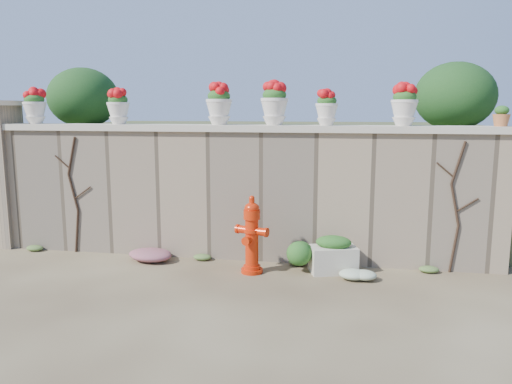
% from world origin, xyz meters
% --- Properties ---
extents(ground, '(80.00, 80.00, 0.00)m').
position_xyz_m(ground, '(0.00, 0.00, 0.00)').
color(ground, '#463523').
rests_on(ground, ground).
extents(stone_wall, '(8.00, 0.40, 2.00)m').
position_xyz_m(stone_wall, '(0.00, 1.80, 1.00)').
color(stone_wall, gray).
rests_on(stone_wall, ground).
extents(wall_cap, '(8.10, 0.52, 0.10)m').
position_xyz_m(wall_cap, '(0.00, 1.80, 2.05)').
color(wall_cap, beige).
rests_on(wall_cap, stone_wall).
extents(gate_pillar, '(0.72, 0.72, 2.48)m').
position_xyz_m(gate_pillar, '(-4.15, 1.80, 1.26)').
color(gate_pillar, gray).
rests_on(gate_pillar, ground).
extents(raised_fill, '(9.00, 6.00, 2.00)m').
position_xyz_m(raised_fill, '(0.00, 5.00, 1.00)').
color(raised_fill, '#384C23').
rests_on(raised_fill, ground).
extents(back_shrub_left, '(1.30, 1.30, 1.10)m').
position_xyz_m(back_shrub_left, '(-3.20, 3.00, 2.55)').
color(back_shrub_left, '#143814').
rests_on(back_shrub_left, raised_fill).
extents(back_shrub_right, '(1.30, 1.30, 1.10)m').
position_xyz_m(back_shrub_right, '(3.40, 3.00, 2.55)').
color(back_shrub_right, '#143814').
rests_on(back_shrub_right, raised_fill).
extents(vine_left, '(0.60, 0.04, 1.91)m').
position_xyz_m(vine_left, '(-2.67, 1.58, 0.99)').
color(vine_left, black).
rests_on(vine_left, ground).
extents(vine_right, '(0.60, 0.04, 1.91)m').
position_xyz_m(vine_right, '(3.23, 1.58, 0.99)').
color(vine_right, black).
rests_on(vine_right, ground).
extents(fire_hydrant, '(0.49, 0.35, 1.12)m').
position_xyz_m(fire_hydrant, '(0.37, 1.06, 0.56)').
color(fire_hydrant, red).
rests_on(fire_hydrant, ground).
extents(planter_box, '(0.74, 0.56, 0.55)m').
position_xyz_m(planter_box, '(1.53, 1.28, 0.25)').
color(planter_box, beige).
rests_on(planter_box, ground).
extents(green_shrub, '(0.68, 0.61, 0.64)m').
position_xyz_m(green_shrub, '(1.01, 1.22, 0.32)').
color(green_shrub, '#1E5119').
rests_on(green_shrub, ground).
extents(magenta_clump, '(0.83, 0.55, 0.22)m').
position_xyz_m(magenta_clump, '(-1.27, 1.35, 0.11)').
color(magenta_clump, '#C52779').
rests_on(magenta_clump, ground).
extents(white_flowers, '(0.49, 0.39, 0.18)m').
position_xyz_m(white_flowers, '(1.89, 0.97, 0.09)').
color(white_flowers, white).
rests_on(white_flowers, ground).
extents(urn_pot_0, '(0.37, 0.37, 0.58)m').
position_xyz_m(urn_pot_0, '(-3.41, 1.80, 2.39)').
color(urn_pot_0, silver).
rests_on(urn_pot_0, wall_cap).
extents(urn_pot_1, '(0.36, 0.36, 0.56)m').
position_xyz_m(urn_pot_1, '(-1.94, 1.80, 2.38)').
color(urn_pot_1, silver).
rests_on(urn_pot_1, wall_cap).
extents(urn_pot_2, '(0.40, 0.40, 0.63)m').
position_xyz_m(urn_pot_2, '(-0.28, 1.80, 2.41)').
color(urn_pot_2, silver).
rests_on(urn_pot_2, wall_cap).
extents(urn_pot_3, '(0.42, 0.42, 0.65)m').
position_xyz_m(urn_pot_3, '(0.58, 1.80, 2.42)').
color(urn_pot_3, silver).
rests_on(urn_pot_3, wall_cap).
extents(urn_pot_4, '(0.33, 0.33, 0.52)m').
position_xyz_m(urn_pot_4, '(1.37, 1.80, 2.36)').
color(urn_pot_4, silver).
rests_on(urn_pot_4, wall_cap).
extents(urn_pot_5, '(0.38, 0.38, 0.60)m').
position_xyz_m(urn_pot_5, '(2.48, 1.80, 2.40)').
color(urn_pot_5, silver).
rests_on(urn_pot_5, wall_cap).
extents(terracotta_pot, '(0.23, 0.23, 0.28)m').
position_xyz_m(terracotta_pot, '(3.80, 1.80, 2.23)').
color(terracotta_pot, '#B26536').
rests_on(terracotta_pot, wall_cap).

